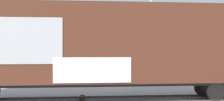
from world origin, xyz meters
The scene contains 7 objects.
ground_plane centered at (0.00, 0.00, 0.00)m, with size 260.00×260.00×0.00m, color #B2B5BC.
track centered at (-1.76, -0.11, 0.04)m, with size 59.98×5.47×0.08m.
freight_car centered at (0.04, 0.00, 2.70)m, with size 17.81×3.83×4.82m.
flagpole centered at (4.46, 12.24, 6.15)m, with size 1.62×0.59×9.62m.
hillside centered at (0.03, 68.05, 4.21)m, with size 140.80×37.79×12.87m.
parked_car_silver centered at (-2.26, 6.80, 0.85)m, with size 4.27×2.50×1.69m.
parked_car_tan centered at (4.18, 6.61, 0.79)m, with size 4.43×2.62×1.57m.
Camera 1 is at (0.23, -12.46, 2.48)m, focal length 40.86 mm.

